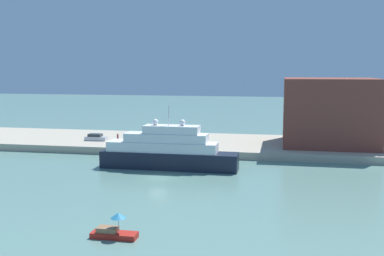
{
  "coord_description": "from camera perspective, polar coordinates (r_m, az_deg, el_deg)",
  "views": [
    {
      "loc": [
        17.75,
        -64.37,
        16.45
      ],
      "look_at": [
        4.01,
        6.0,
        6.94
      ],
      "focal_mm": 42.45,
      "sensor_mm": 36.0,
      "label": 1
    }
  ],
  "objects": [
    {
      "name": "person_figure",
      "position": [
        93.97,
        -9.31,
        -1.24
      ],
      "size": [
        0.36,
        0.36,
        1.8
      ],
      "color": "maroon",
      "rests_on": "quay_dock"
    },
    {
      "name": "mooring_bollard",
      "position": [
        85.7,
        -3.56,
        -2.32
      ],
      "size": [
        0.47,
        0.47,
        0.72
      ],
      "primitive_type": "cylinder",
      "color": "black",
      "rests_on": "quay_dock"
    },
    {
      "name": "large_yacht",
      "position": [
        74.6,
        -3.12,
        -2.95
      ],
      "size": [
        22.68,
        4.08,
        10.42
      ],
      "color": "black",
      "rests_on": "ground"
    },
    {
      "name": "parked_car",
      "position": [
        96.93,
        -11.97,
        -1.18
      ],
      "size": [
        4.6,
        1.85,
        1.38
      ],
      "color": "silver",
      "rests_on": "quay_dock"
    },
    {
      "name": "ground",
      "position": [
        68.77,
        -4.27,
        -6.31
      ],
      "size": [
        400.0,
        400.0,
        0.0
      ],
      "primitive_type": "plane",
      "color": "slate"
    },
    {
      "name": "harbor_building",
      "position": [
        92.93,
        16.86,
        1.97
      ],
      "size": [
        17.57,
        15.92,
        13.06
      ],
      "primitive_type": "cube",
      "color": "brown",
      "rests_on": "quay_dock"
    },
    {
      "name": "small_motorboat",
      "position": [
        45.9,
        -9.8,
        -12.54
      ],
      "size": [
        4.53,
        1.56,
        2.56
      ],
      "color": "#B22319",
      "rests_on": "ground"
    },
    {
      "name": "quay_dock",
      "position": [
        94.83,
        0.11,
        -2.0
      ],
      "size": [
        110.0,
        22.88,
        1.41
      ],
      "primitive_type": "cube",
      "color": "#ADA38E",
      "rests_on": "ground"
    }
  ]
}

